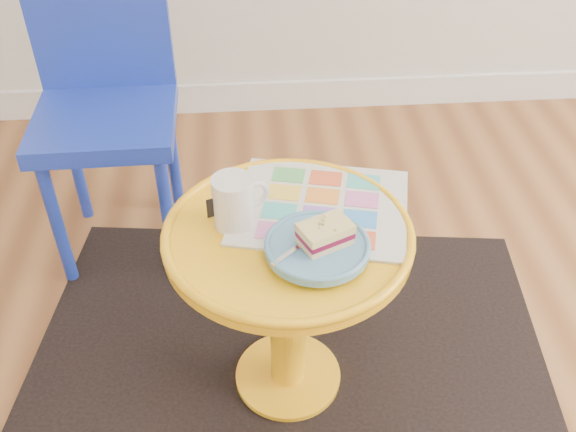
{
  "coord_description": "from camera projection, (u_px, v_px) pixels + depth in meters",
  "views": [
    {
      "loc": [
        -0.68,
        -0.34,
        1.32
      ],
      "look_at": [
        -0.61,
        0.64,
        0.52
      ],
      "focal_mm": 40.0,
      "sensor_mm": 36.0,
      "label": 1
    }
  ],
  "objects": [
    {
      "name": "newspaper",
      "position": [
        321.0,
        207.0,
        1.35
      ],
      "size": [
        0.42,
        0.38,
        0.01
      ],
      "primitive_type": "cube",
      "rotation": [
        0.0,
        0.0,
        -0.23
      ],
      "color": "silver",
      "rests_on": "side_table"
    },
    {
      "name": "side_table",
      "position": [
        288.0,
        279.0,
        1.38
      ],
      "size": [
        0.51,
        0.51,
        0.48
      ],
      "color": "yellow",
      "rests_on": "ground"
    },
    {
      "name": "chair",
      "position": [
        105.0,
        91.0,
        1.74
      ],
      "size": [
        0.38,
        0.38,
        0.84
      ],
      "rotation": [
        0.0,
        0.0,
        0.02
      ],
      "color": "#1A31AB",
      "rests_on": "ground"
    },
    {
      "name": "cake_slice",
      "position": [
        325.0,
        234.0,
        1.21
      ],
      "size": [
        0.12,
        0.1,
        0.04
      ],
      "rotation": [
        0.0,
        0.0,
        0.44
      ],
      "color": "#D3BC8C",
      "rests_on": "plate"
    },
    {
      "name": "room_walls",
      "position": [
        141.0,
        272.0,
        1.8
      ],
      "size": [
        4.0,
        4.0,
        4.0
      ],
      "color": "silver",
      "rests_on": "ground"
    },
    {
      "name": "plate",
      "position": [
        317.0,
        248.0,
        1.22
      ],
      "size": [
        0.2,
        0.2,
        0.02
      ],
      "color": "#568EB7",
      "rests_on": "newspaper"
    },
    {
      "name": "fork",
      "position": [
        302.0,
        245.0,
        1.21
      ],
      "size": [
        0.12,
        0.11,
        0.0
      ],
      "rotation": [
        0.0,
        0.0,
        -0.85
      ],
      "color": "silver",
      "rests_on": "plate"
    },
    {
      "name": "mug",
      "position": [
        234.0,
        200.0,
        1.27
      ],
      "size": [
        0.12,
        0.08,
        0.11
      ],
      "rotation": [
        0.0,
        0.0,
        0.35
      ],
      "color": "silver",
      "rests_on": "side_table"
    },
    {
      "name": "rug",
      "position": [
        288.0,
        378.0,
        1.59
      ],
      "size": [
        1.42,
        1.25,
        0.01
      ],
      "primitive_type": "cube",
      "rotation": [
        0.0,
        0.0,
        -0.12
      ],
      "color": "black",
      "rests_on": "ground"
    }
  ]
}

